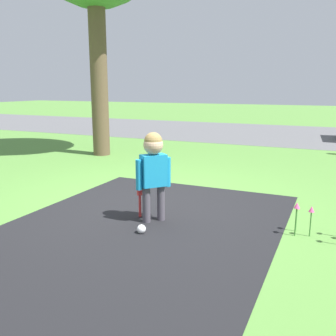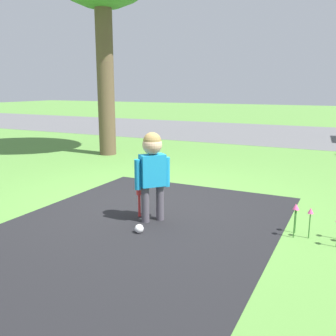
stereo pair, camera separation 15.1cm
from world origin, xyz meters
The scene contains 7 objects.
ground_plane centered at (0.00, 0.00, 0.00)m, with size 60.00×60.00×0.00m, color #518438.
driveway_strip centered at (0.42, -2.50, 0.00)m, with size 2.95×7.00×0.01m.
street_strip centered at (0.00, 8.53, 0.00)m, with size 40.00×6.00×0.01m.
child centered at (0.46, -0.71, 0.68)m, with size 0.31×0.34×1.05m.
baseball_bat centered at (0.25, -0.65, 0.42)m, with size 0.07×0.07×0.65m.
sports_ball centered at (0.51, -1.10, 0.05)m, with size 0.10×0.10×0.10m.
flower_bed centered at (2.34, -0.39, 0.29)m, with size 0.75×0.37×0.44m.
Camera 1 is at (2.33, -4.42, 1.54)m, focal length 40.00 mm.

